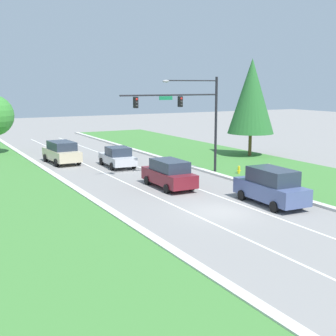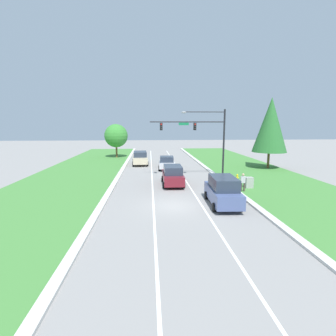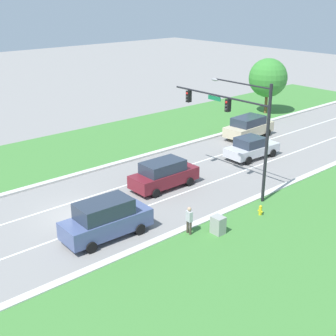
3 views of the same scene
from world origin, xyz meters
name	(u,v)px [view 2 (image 2 of 3)]	position (x,y,z in m)	size (l,w,h in m)	color
ground_plane	(178,206)	(0.00, 0.00, 0.00)	(160.00, 160.00, 0.00)	gray
curb_strip_right	(252,203)	(5.65, 0.00, 0.07)	(0.50, 90.00, 0.15)	beige
curb_strip_left	(101,206)	(-5.65, 0.00, 0.07)	(0.50, 90.00, 0.15)	beige
grass_verge_right	(318,202)	(10.90, 0.00, 0.04)	(10.00, 90.00, 0.08)	#427F38
grass_verge_left	(26,208)	(-10.90, 0.00, 0.04)	(10.00, 90.00, 0.08)	#427F38
lane_stripe_inner_left	(154,206)	(-1.80, 0.00, 0.00)	(0.14, 81.00, 0.01)	white
lane_stripe_inner_right	(202,205)	(1.80, 0.00, 0.00)	(0.14, 81.00, 0.01)	white
traffic_signal_mast	(202,132)	(3.78, 10.00, 5.10)	(8.28, 0.41, 7.59)	black
silver_sedan	(167,163)	(0.24, 16.11, 0.86)	(2.35, 4.73, 1.74)	silver
slate_blue_suv	(223,191)	(3.37, -0.03, 1.08)	(2.25, 5.07, 2.16)	#475684
champagne_suv	(140,158)	(-3.46, 20.22, 1.02)	(2.46, 5.14, 1.98)	beige
burgundy_suv	(173,175)	(0.23, 6.82, 0.98)	(2.13, 4.89, 1.93)	maroon
utility_cabinet	(249,183)	(7.22, 4.76, 0.54)	(0.70, 0.60, 1.09)	#9E9E99
pedestrian	(243,182)	(6.19, 3.53, 0.94)	(0.41, 0.27, 1.69)	#42382D
fire_hydrant	(237,177)	(7.33, 8.35, 0.34)	(0.34, 0.20, 0.70)	gold
conifer_near_right_tree	(271,125)	(14.01, 15.48, 5.86)	(4.49, 4.49, 9.47)	brown
oak_near_left_tree	(116,136)	(-7.94, 28.55, 3.93)	(4.11, 4.11, 6.00)	brown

